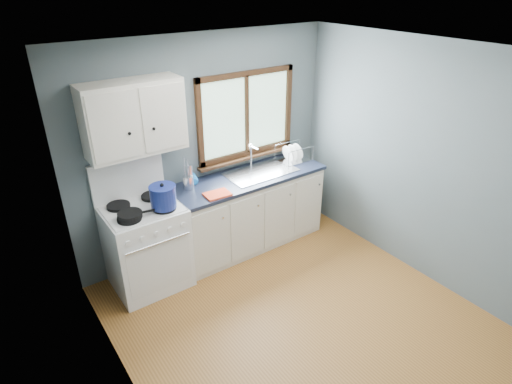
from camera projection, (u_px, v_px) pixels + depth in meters
floor at (306, 326)px, 4.12m from camera, size 3.20×3.60×0.02m
ceiling at (325, 56)px, 2.96m from camera, size 3.20×3.60×0.02m
wall_back at (206, 148)px, 4.85m from camera, size 3.20×0.02×2.50m
wall_left at (125, 286)px, 2.71m from camera, size 0.02×3.60×2.50m
wall_right at (431, 167)px, 4.37m from camera, size 0.02×3.60×2.50m
gas_range at (146, 244)px, 4.47m from camera, size 0.76×0.69×1.36m
base_cabinets at (248, 214)px, 5.19m from camera, size 1.85×0.60×0.88m
countertop at (248, 178)px, 4.96m from camera, size 1.89×0.64×0.04m
sink at (260, 177)px, 5.07m from camera, size 0.84×0.46×0.44m
window at (247, 121)px, 5.00m from camera, size 1.36×0.10×1.03m
upper_cabinets at (134, 118)px, 4.03m from camera, size 0.95×0.35×0.70m
skillet at (130, 215)px, 4.04m from camera, size 0.37×0.27×0.05m
stockpot at (163, 196)px, 4.17m from camera, size 0.31×0.31×0.26m
utensil_crock at (188, 182)px, 4.63m from camera, size 0.12×0.12×0.38m
thermos at (190, 176)px, 4.63m from camera, size 0.07×0.07×0.27m
soap_bottle at (194, 175)px, 4.67m from camera, size 0.12×0.12×0.25m
dish_towel at (217, 194)px, 4.52m from camera, size 0.28×0.21×0.02m
dish_rack at (293, 156)px, 5.35m from camera, size 0.41×0.32×0.21m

